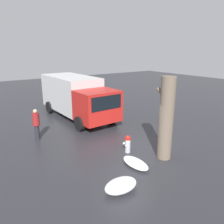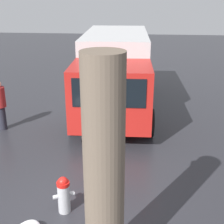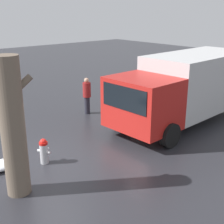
{
  "view_description": "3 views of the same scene",
  "coord_description": "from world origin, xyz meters",
  "views": [
    {
      "loc": [
        -7.46,
        6.01,
        4.76
      ],
      "look_at": [
        2.5,
        -0.8,
        1.28
      ],
      "focal_mm": 35.0,
      "sensor_mm": 36.0,
      "label": 1
    },
    {
      "loc": [
        -5.36,
        -1.54,
        4.41
      ],
      "look_at": [
        2.48,
        -0.78,
        1.36
      ],
      "focal_mm": 50.0,
      "sensor_mm": 36.0,
      "label": 2
    },
    {
      "loc": [
        -4.25,
        -8.21,
        4.73
      ],
      "look_at": [
        2.89,
        0.02,
        1.09
      ],
      "focal_mm": 50.0,
      "sensor_mm": 36.0,
      "label": 3
    }
  ],
  "objects": [
    {
      "name": "fire_hydrant",
      "position": [
        0.0,
        0.0,
        0.43
      ],
      "size": [
        0.37,
        0.45,
        0.84
      ],
      "rotation": [
        0.0,
        0.0,
        0.47
      ],
      "color": "#B7B7BC",
      "rests_on": "ground_plane"
    },
    {
      "name": "ground_plane",
      "position": [
        0.0,
        0.0,
        0.0
      ],
      "size": [
        60.0,
        60.0,
        0.0
      ],
      "primitive_type": "plane",
      "color": "#28282D"
    },
    {
      "name": "tree_trunk",
      "position": [
        -1.34,
        -1.03,
        1.86
      ],
      "size": [
        0.95,
        0.63,
        3.7
      ],
      "color": "#6B5B4C",
      "rests_on": "ground_plane"
    },
    {
      "name": "delivery_truck",
      "position": [
        6.62,
        -0.51,
        1.58
      ],
      "size": [
        7.34,
        2.98,
        2.88
      ],
      "rotation": [
        0.0,
        0.0,
        1.61
      ],
      "color": "red",
      "rests_on": "ground_plane"
    },
    {
      "name": "snow_pile_curbside",
      "position": [
        -1.2,
        0.52,
        0.13
      ],
      "size": [
        1.42,
        0.67,
        0.25
      ],
      "color": "white",
      "rests_on": "ground_plane"
    },
    {
      "name": "pedestrian",
      "position": [
        4.02,
        3.11,
        0.93
      ],
      "size": [
        0.37,
        0.37,
        1.71
      ],
      "rotation": [
        0.0,
        0.0,
        5.2
      ],
      "color": "#23232D",
      "rests_on": "ground_plane"
    },
    {
      "name": "snow_pile_by_hydrant",
      "position": [
        -2.22,
        2.06,
        0.22
      ],
      "size": [
        0.76,
        1.25,
        0.43
      ],
      "color": "white",
      "rests_on": "ground_plane"
    }
  ]
}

